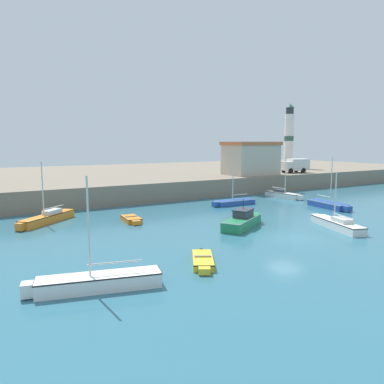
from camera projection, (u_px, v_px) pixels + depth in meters
ground_plane at (285, 237)px, 28.65m from camera, size 200.00×200.00×0.00m
quay_seawall at (114, 179)px, 62.41m from camera, size 120.00×40.00×2.36m
dinghy_yellow_0 at (203, 260)px, 22.24m from camera, size 2.61×3.67×0.51m
sailboat_white_1 at (337, 224)px, 31.48m from camera, size 3.04×6.52×4.76m
dinghy_orange_2 at (131, 219)px, 34.17m from camera, size 1.56×3.53×0.52m
sailboat_blue_3 at (234, 202)px, 43.19m from camera, size 5.46×1.45×4.86m
motorboat_green_4 at (243, 221)px, 31.88m from camera, size 5.82×4.17×2.47m
sailboat_white_5 at (97, 281)px, 18.35m from camera, size 6.64×2.74×5.66m
sailboat_blue_6 at (329, 205)px, 41.24m from camera, size 2.08×5.65×5.67m
sailboat_orange_7 at (47, 218)px, 33.64m from camera, size 5.71×5.21×5.55m
sailboat_white_8 at (283, 194)px, 49.08m from camera, size 1.76×5.73×5.56m
lighthouse at (289, 137)px, 71.00m from camera, size 1.74×1.74×12.11m
harbor_shed_near_wharf at (251, 158)px, 56.34m from camera, size 7.87×5.32×4.93m
truck_on_quay at (295, 165)px, 59.96m from camera, size 4.61×2.84×2.20m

